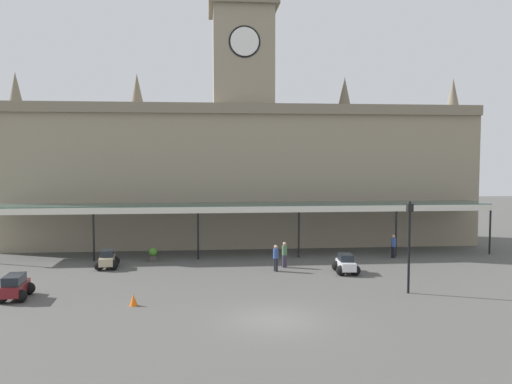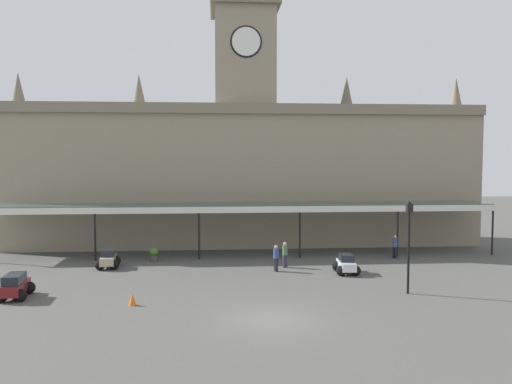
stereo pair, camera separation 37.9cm
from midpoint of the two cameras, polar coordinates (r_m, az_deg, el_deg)
The scene contains 12 objects.
ground_plane at distance 23.79m, azimuth 2.17°, elevation -13.80°, with size 140.00×140.00×0.00m, color #504F4B.
station_building at distance 43.33m, azimuth -1.02°, elevation 2.89°, with size 38.12×6.11×20.08m.
entrance_canopy at distance 38.23m, azimuth -0.53°, elevation -1.52°, with size 36.18×3.26×3.79m.
car_white_sedan at distance 33.15m, azimuth 10.17°, elevation -7.91°, with size 1.58×2.09×1.19m.
car_maroon_estate at distance 29.65m, azimuth -24.52°, elevation -9.47°, with size 1.65×2.31×1.27m.
car_beige_sedan at distance 35.56m, azimuth -15.59°, elevation -7.19°, with size 1.64×2.12×1.19m.
pedestrian_crossing_forecourt at distance 38.69m, azimuth 15.24°, elevation -5.69°, with size 0.34×0.37×1.67m.
pedestrian_beside_cars at distance 34.36m, azimuth 3.51°, elevation -6.75°, with size 0.34×0.34×1.67m.
pedestrian_near_entrance at distance 33.17m, azimuth 2.54°, elevation -7.13°, with size 0.34×0.38×1.67m.
victorian_lamppost at distance 28.63m, azimuth 16.76°, elevation -4.67°, with size 0.30×0.30×4.92m.
traffic_cone at distance 26.51m, azimuth -12.99°, elevation -11.41°, with size 0.40×0.40×0.57m, color orange.
planter_forecourt_centre at distance 37.04m, azimuth -10.81°, elevation -6.71°, with size 0.60×0.60×0.96m.
Camera 2 is at (-2.48, -22.54, 7.18)m, focal length 36.53 mm.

